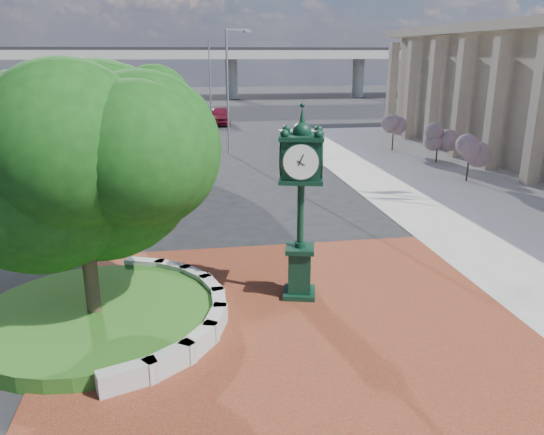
{
  "coord_description": "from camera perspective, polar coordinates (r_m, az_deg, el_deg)",
  "views": [
    {
      "loc": [
        -2.49,
        -12.91,
        6.74
      ],
      "look_at": [
        -0.11,
        1.5,
        2.19
      ],
      "focal_mm": 35.0,
      "sensor_mm": 36.0,
      "label": 1
    }
  ],
  "objects": [
    {
      "name": "grass_bed",
      "position": [
        14.69,
        -18.47,
        -10.12
      ],
      "size": [
        6.1,
        6.1,
        0.4
      ],
      "primitive_type": "cylinder",
      "color": "#174513",
      "rests_on": "ground"
    },
    {
      "name": "post_clock",
      "position": [
        14.5,
        3.13,
        2.24
      ],
      "size": [
        1.33,
        1.33,
        5.43
      ],
      "color": "black",
      "rests_on": "ground"
    },
    {
      "name": "tree_planter",
      "position": [
        13.49,
        -19.88,
        3.33
      ],
      "size": [
        5.2,
        5.2,
        6.33
      ],
      "color": "#38281C",
      "rests_on": "ground"
    },
    {
      "name": "tree_street",
      "position": [
        31.15,
        -12.32,
        10.45
      ],
      "size": [
        4.4,
        4.4,
        5.45
      ],
      "color": "#38281C",
      "rests_on": "ground"
    },
    {
      "name": "shrub_mid",
      "position": [
        35.44,
        17.44,
        8.16
      ],
      "size": [
        1.2,
        1.2,
        2.2
      ],
      "color": "#38281C",
      "rests_on": "ground"
    },
    {
      "name": "planter_wall",
      "position": [
        14.44,
        -9.37,
        -9.57
      ],
      "size": [
        2.96,
        6.77,
        0.54
      ],
      "color": "#9E9B93",
      "rests_on": "ground"
    },
    {
      "name": "plaza",
      "position": [
        13.9,
        2.17,
        -11.63
      ],
      "size": [
        12.0,
        12.0,
        0.04
      ],
      "primitive_type": "cube",
      "color": "maroon",
      "rests_on": "ground"
    },
    {
      "name": "shrub_far",
      "position": [
        39.11,
        12.94,
        9.3
      ],
      "size": [
        1.2,
        1.2,
        2.2
      ],
      "color": "#38281C",
      "rests_on": "ground"
    },
    {
      "name": "overpass",
      "position": [
        82.94,
        -8.19,
        16.99
      ],
      "size": [
        90.0,
        12.0,
        7.5
      ],
      "color": "#9E9B93",
      "rests_on": "ground"
    },
    {
      "name": "street_lamp_far",
      "position": [
        57.61,
        -6.51,
        15.19
      ],
      "size": [
        1.8,
        0.46,
        8.07
      ],
      "color": "slate",
      "rests_on": "ground"
    },
    {
      "name": "shrub_near",
      "position": [
        30.67,
        20.46,
        6.55
      ],
      "size": [
        1.2,
        1.2,
        2.2
      ],
      "color": "#38281C",
      "rests_on": "ground"
    },
    {
      "name": "street_lamp_near",
      "position": [
        36.85,
        -4.53,
        14.28
      ],
      "size": [
        1.79,
        0.77,
        8.26
      ],
      "color": "slate",
      "rests_on": "ground"
    },
    {
      "name": "parked_car",
      "position": [
        52.99,
        -5.65,
        10.83
      ],
      "size": [
        2.3,
        5.12,
        1.71
      ],
      "primitive_type": "imported",
      "rotation": [
        0.0,
        0.0,
        -0.06
      ],
      "color": "#570C1C",
      "rests_on": "ground"
    },
    {
      "name": "ground",
      "position": [
        14.78,
        1.38,
        -9.85
      ],
      "size": [
        200.0,
        200.0,
        0.0
      ],
      "primitive_type": "plane",
      "color": "black",
      "rests_on": "ground"
    }
  ]
}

